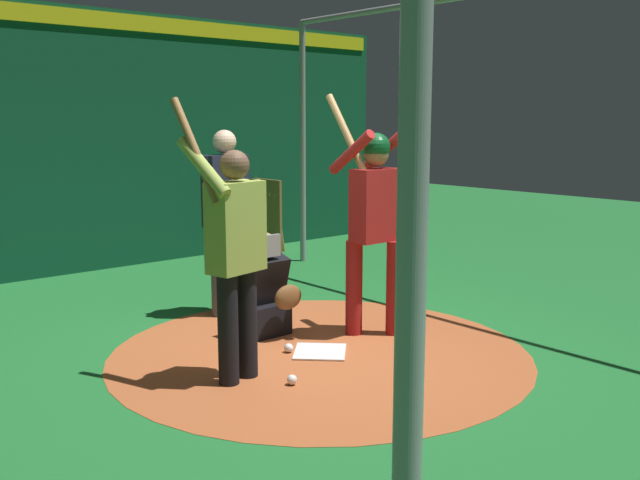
# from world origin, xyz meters

# --- Properties ---
(ground_plane) EXTENTS (25.56, 25.56, 0.00)m
(ground_plane) POSITION_xyz_m (0.00, 0.00, 0.00)
(ground_plane) COLOR #1E6B2D
(dirt_circle) EXTENTS (3.46, 3.46, 0.01)m
(dirt_circle) POSITION_xyz_m (0.00, 0.00, 0.00)
(dirt_circle) COLOR #AD562D
(dirt_circle) RESTS_ON ground
(home_plate) EXTENTS (0.59, 0.59, 0.01)m
(home_plate) POSITION_xyz_m (0.00, 0.00, 0.01)
(home_plate) COLOR white
(home_plate) RESTS_ON dirt_circle
(batter) EXTENTS (0.68, 0.49, 2.13)m
(batter) POSITION_xyz_m (-0.09, 0.71, 1.10)
(batter) COLOR maroon
(batter) RESTS_ON ground
(catcher) EXTENTS (0.58, 0.40, 0.93)m
(catcher) POSITION_xyz_m (-0.72, -0.04, 0.36)
(catcher) COLOR black
(catcher) RESTS_ON ground
(umpire) EXTENTS (0.23, 0.49, 1.81)m
(umpire) POSITION_xyz_m (-1.50, 0.09, 1.03)
(umpire) COLOR #4C4C51
(umpire) RESTS_ON ground
(visitor) EXTENTS (0.55, 0.55, 2.07)m
(visitor) POSITION_xyz_m (0.06, -0.87, 0.99)
(visitor) COLOR black
(visitor) RESTS_ON ground
(back_wall) EXTENTS (0.22, 9.56, 3.27)m
(back_wall) POSITION_xyz_m (-4.44, 0.00, 1.65)
(back_wall) COLOR #0F472D
(back_wall) RESTS_ON ground
(cage_frame) EXTENTS (6.26, 4.83, 3.18)m
(cage_frame) POSITION_xyz_m (0.00, 0.00, 2.25)
(cage_frame) COLOR gray
(cage_frame) RESTS_ON ground
(bat_rack) EXTENTS (0.94, 0.20, 1.05)m
(bat_rack) POSITION_xyz_m (-4.19, 2.51, 0.49)
(bat_rack) COLOR olive
(bat_rack) RESTS_ON ground
(baseball_0) EXTENTS (0.07, 0.07, 0.07)m
(baseball_0) POSITION_xyz_m (-0.69, -0.33, 0.04)
(baseball_0) COLOR white
(baseball_0) RESTS_ON dirt_circle
(baseball_1) EXTENTS (0.07, 0.07, 0.07)m
(baseball_1) POSITION_xyz_m (-0.17, -0.19, 0.04)
(baseball_1) COLOR white
(baseball_1) RESTS_ON dirt_circle
(baseball_2) EXTENTS (0.07, 0.07, 0.07)m
(baseball_2) POSITION_xyz_m (0.42, -0.63, 0.04)
(baseball_2) COLOR white
(baseball_2) RESTS_ON dirt_circle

